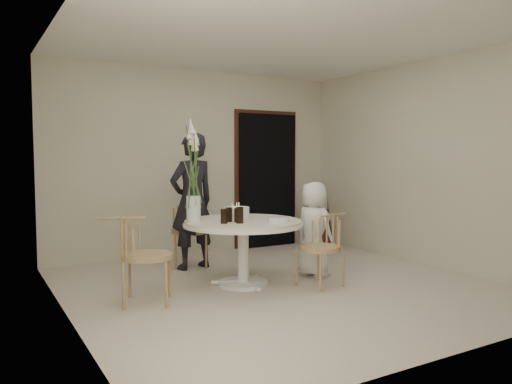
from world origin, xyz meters
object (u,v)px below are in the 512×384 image
table (243,230)px  girl (192,201)px  chair_left (134,247)px  chair_far (190,223)px  birthday_cake (237,213)px  flower_vase (193,175)px  chair_right (327,239)px  boy (314,229)px

table → girl: 1.10m
table → chair_left: bearing=-176.5°
chair_far → birthday_cake: (0.09, -1.17, 0.25)m
chair_far → birthday_cake: bearing=-64.0°
table → birthday_cake: 0.23m
chair_left → flower_vase: size_ratio=0.76×
chair_right → boy: 0.42m
chair_right → birthday_cake: 1.05m
chair_far → boy: (1.03, -1.37, 0.02)m
chair_right → birthday_cake: size_ratio=2.82×
chair_left → flower_vase: bearing=-48.2°
chair_left → boy: 2.20m
chair_far → chair_right: size_ratio=1.07×
table → chair_far: (-0.09, 1.31, -0.06)m
boy → birthday_cake: (-0.94, 0.20, 0.23)m
chair_far → chair_right: 1.99m
chair_left → flower_vase: flower_vase is taller
chair_right → girl: size_ratio=0.46×
chair_left → chair_far: bearing=-15.7°
chair_far → chair_right: (0.90, -1.77, -0.04)m
table → chair_left: size_ratio=1.54×
chair_right → girl: girl is taller
boy → girl: bearing=33.5°
table → girl: size_ratio=0.77×
boy → birthday_cake: boy is taller
girl → chair_far: bearing=-116.8°
chair_left → birthday_cake: 1.30m
boy → birthday_cake: size_ratio=4.03×
table → birthday_cake: birthday_cake is taller
chair_far → flower_vase: size_ratio=0.75×
chair_left → girl: girl is taller
girl → birthday_cake: girl is taller
boy → flower_vase: flower_vase is taller
table → chair_right: bearing=-29.1°
girl → flower_vase: bearing=57.1°
chair_left → chair_right: bearing=-76.1°
chair_right → girl: bearing=-156.8°
table → boy: size_ratio=1.17×
table → girl: girl is taller
chair_left → birthday_cake: birthday_cake is taller
chair_left → birthday_cake: size_ratio=3.06×
flower_vase → chair_far: bearing=69.3°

